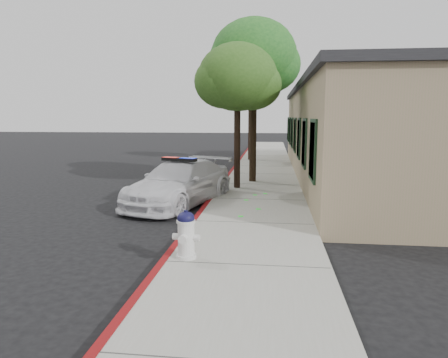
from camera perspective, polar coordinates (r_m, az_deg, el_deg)
ground at (r=10.72m, az=-4.65°, el=-6.65°), size 120.00×120.00×0.00m
sidewalk at (r=13.42m, az=4.63°, el=-3.15°), size 3.20×60.00×0.15m
red_curb at (r=13.56m, az=-1.89°, el=-2.98°), size 0.14×60.00×0.16m
clapboard_building at (r=19.68m, az=20.49°, el=6.17°), size 7.30×20.89×4.24m
police_car at (r=13.24m, az=-6.28°, el=-0.52°), size 3.37×5.26×1.54m
fire_hydrant at (r=7.84m, az=-5.38°, el=-7.77°), size 0.54×0.46×0.94m
street_tree_near at (r=15.33m, az=1.93°, el=13.75°), size 3.23×2.94×5.39m
street_tree_mid at (r=17.08m, az=4.30°, el=16.49°), size 3.72×3.46×6.61m
street_tree_far at (r=25.47m, az=3.88°, el=12.68°), size 3.27×3.11×5.87m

